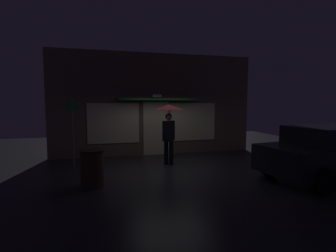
# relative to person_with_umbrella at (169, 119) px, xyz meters

# --- Properties ---
(ground_plane) EXTENTS (18.00, 18.00, 0.00)m
(ground_plane) POSITION_rel_person_with_umbrella_xyz_m (-0.05, -0.37, -1.60)
(ground_plane) COLOR #26262B
(building_facade) EXTENTS (8.43, 1.00, 4.19)m
(building_facade) POSITION_rel_person_with_umbrella_xyz_m (-0.05, 1.96, 0.47)
(building_facade) COLOR brown
(building_facade) RESTS_ON ground
(person_with_umbrella) EXTENTS (1.03, 1.03, 2.10)m
(person_with_umbrella) POSITION_rel_person_with_umbrella_xyz_m (0.00, 0.00, 0.00)
(person_with_umbrella) COLOR black
(person_with_umbrella) RESTS_ON ground
(parked_car) EXTENTS (4.34, 2.38, 1.50)m
(parked_car) POSITION_rel_person_with_umbrella_xyz_m (4.08, -2.69, -0.83)
(parked_car) COLOR black
(parked_car) RESTS_ON ground
(street_sign_post) EXTENTS (0.40, 0.07, 2.31)m
(street_sign_post) POSITION_rel_person_with_umbrella_xyz_m (-3.19, 0.53, -0.29)
(street_sign_post) COLOR #595B60
(street_sign_post) RESTS_ON ground
(sidewalk_bollard) EXTENTS (0.28, 0.28, 0.50)m
(sidewalk_bollard) POSITION_rel_person_with_umbrella_xyz_m (0.30, 1.08, -1.35)
(sidewalk_bollard) COLOR #B2A899
(sidewalk_bollard) RESTS_ON ground
(trash_bin) EXTENTS (0.62, 0.62, 0.96)m
(trash_bin) POSITION_rel_person_with_umbrella_xyz_m (-2.49, -1.76, -1.12)
(trash_bin) COLOR #473823
(trash_bin) RESTS_ON ground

